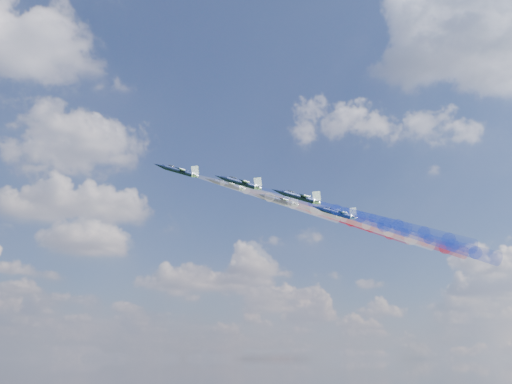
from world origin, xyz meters
name	(u,v)px	position (x,y,z in m)	size (l,w,h in m)	color
jet_lead	(178,171)	(4.31, -6.53, 138.54)	(8.32, 10.40, 2.77)	black
trail_lead	(270,197)	(24.08, -12.08, 133.56)	(3.47, 33.07, 3.47)	white
jet_inner_left	(240,183)	(14.06, -18.36, 133.90)	(8.32, 10.40, 2.77)	black
trail_inner_left	(336,210)	(33.83, -23.91, 128.93)	(3.47, 33.07, 3.47)	#1B38EC
jet_inner_right	(227,185)	(19.39, 1.51, 139.33)	(8.32, 10.40, 2.77)	black
trail_inner_right	(310,208)	(39.16, -4.05, 134.36)	(3.47, 33.07, 3.47)	red
jet_outer_left	(298,197)	(22.19, -28.36, 129.38)	(8.32, 10.40, 2.77)	black
trail_outer_left	(398,225)	(41.96, -33.91, 124.40)	(3.47, 33.07, 3.47)	#1B38EC
jet_center_third	(279,200)	(26.60, -11.63, 133.15)	(8.32, 10.40, 2.77)	black
trail_center_third	(366,225)	(46.37, -17.19, 128.17)	(3.47, 33.07, 3.47)	white
jet_outer_right	(274,200)	(33.99, 5.21, 137.93)	(8.32, 10.40, 2.77)	black
trail_outer_right	(351,222)	(53.76, -0.35, 132.95)	(3.47, 33.07, 3.47)	red
jet_rear_left	(336,213)	(34.24, -23.30, 128.44)	(8.32, 10.40, 2.77)	black
trail_rear_left	(428,239)	(54.01, -28.86, 123.47)	(3.47, 33.07, 3.47)	#1B38EC
jet_rear_right	(324,213)	(42.22, -5.72, 133.05)	(8.32, 10.40, 2.77)	black
trail_rear_right	(404,236)	(61.99, -11.28, 128.07)	(3.47, 33.07, 3.47)	red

